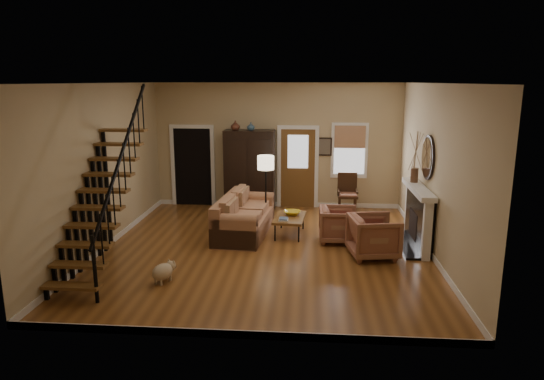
# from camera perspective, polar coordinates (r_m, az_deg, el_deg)

# --- Properties ---
(room) EXTENTS (7.00, 7.33, 3.30)m
(room) POSITION_cam_1_polar(r_m,az_deg,el_deg) (11.26, -2.07, 3.33)
(room) COLOR brown
(room) RESTS_ON ground
(staircase) EXTENTS (0.94, 2.80, 3.20)m
(staircase) POSITION_cam_1_polar(r_m,az_deg,el_deg) (8.94, -19.64, 0.73)
(staircase) COLOR brown
(staircase) RESTS_ON ground
(fireplace) EXTENTS (0.33, 1.95, 2.30)m
(fireplace) POSITION_cam_1_polar(r_m,az_deg,el_deg) (10.37, 16.99, -2.39)
(fireplace) COLOR black
(fireplace) RESTS_ON ground
(armoire) EXTENTS (1.30, 0.60, 2.10)m
(armoire) POSITION_cam_1_polar(r_m,az_deg,el_deg) (12.73, -2.63, 2.35)
(armoire) COLOR black
(armoire) RESTS_ON ground
(vase_a) EXTENTS (0.24, 0.24, 0.25)m
(vase_a) POSITION_cam_1_polar(r_m,az_deg,el_deg) (12.52, -4.34, 7.57)
(vase_a) COLOR #4C2619
(vase_a) RESTS_ON armoire
(vase_b) EXTENTS (0.20, 0.20, 0.21)m
(vase_b) POSITION_cam_1_polar(r_m,az_deg,el_deg) (12.47, -2.51, 7.49)
(vase_b) COLOR #334C60
(vase_b) RESTS_ON armoire
(sofa) EXTENTS (1.16, 2.33, 0.84)m
(sofa) POSITION_cam_1_polar(r_m,az_deg,el_deg) (10.77, -3.26, -3.03)
(sofa) COLOR #9F6A48
(sofa) RESTS_ON ground
(coffee_table) EXTENTS (0.72, 1.14, 0.42)m
(coffee_table) POSITION_cam_1_polar(r_m,az_deg,el_deg) (10.76, 2.09, -4.21)
(coffee_table) COLOR brown
(coffee_table) RESTS_ON ground
(bowl) EXTENTS (0.37, 0.37, 0.09)m
(bowl) POSITION_cam_1_polar(r_m,az_deg,el_deg) (10.83, 2.40, -2.70)
(bowl) COLOR gold
(bowl) RESTS_ON coffee_table
(books) EXTENTS (0.20, 0.27, 0.05)m
(books) POSITION_cam_1_polar(r_m,az_deg,el_deg) (10.41, 1.37, -3.44)
(books) COLOR beige
(books) RESTS_ON coffee_table
(armchair_left) EXTENTS (1.04, 1.01, 0.82)m
(armchair_left) POSITION_cam_1_polar(r_m,az_deg,el_deg) (9.58, 11.88, -5.38)
(armchair_left) COLOR brown
(armchair_left) RESTS_ON ground
(armchair_right) EXTENTS (0.82, 0.80, 0.74)m
(armchair_right) POSITION_cam_1_polar(r_m,az_deg,el_deg) (10.36, 7.85, -4.07)
(armchair_right) COLOR brown
(armchair_right) RESTS_ON ground
(floor_lamp) EXTENTS (0.44, 0.44, 1.67)m
(floor_lamp) POSITION_cam_1_polar(r_m,az_deg,el_deg) (11.22, -0.74, -0.17)
(floor_lamp) COLOR black
(floor_lamp) RESTS_ON ground
(side_chair) EXTENTS (0.54, 0.54, 1.02)m
(side_chair) POSITION_cam_1_polar(r_m,az_deg,el_deg) (12.59, 8.88, -0.43)
(side_chair) COLOR #341E10
(side_chair) RESTS_ON ground
(dog) EXTENTS (0.45, 0.54, 0.34)m
(dog) POSITION_cam_1_polar(r_m,az_deg,el_deg) (8.50, -12.77, -9.51)
(dog) COLOR tan
(dog) RESTS_ON ground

